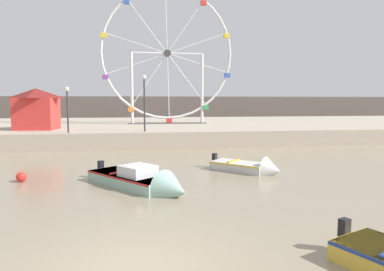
{
  "coord_description": "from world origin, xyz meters",
  "views": [
    {
      "loc": [
        0.15,
        -7.23,
        3.57
      ],
      "look_at": [
        3.11,
        11.98,
        1.67
      ],
      "focal_mm": 32.68,
      "sensor_mm": 36.0,
      "label": 1
    }
  ],
  "objects_px": {
    "mooring_buoy_orange": "(21,177)",
    "promenade_lamp_far": "(67,102)",
    "motorboat_seafoam": "(145,182)",
    "ferris_wheel_white_frame": "(167,55)",
    "carnival_booth_red_striped": "(37,108)",
    "motorboat_pale_grey": "(252,168)",
    "promenade_lamp_near": "(144,95)"
  },
  "relations": [
    {
      "from": "mooring_buoy_orange",
      "to": "motorboat_seafoam",
      "type": "bearing_deg",
      "value": -21.71
    },
    {
      "from": "motorboat_pale_grey",
      "to": "mooring_buoy_orange",
      "type": "xyz_separation_m",
      "value": [
        -10.85,
        -0.46,
        -0.02
      ]
    },
    {
      "from": "ferris_wheel_white_frame",
      "to": "promenade_lamp_near",
      "type": "relative_size",
      "value": 3.23
    },
    {
      "from": "motorboat_pale_grey",
      "to": "ferris_wheel_white_frame",
      "type": "xyz_separation_m",
      "value": [
        -2.63,
        19.37,
        8.01
      ]
    },
    {
      "from": "carnival_booth_red_striped",
      "to": "promenade_lamp_far",
      "type": "relative_size",
      "value": 1.07
    },
    {
      "from": "promenade_lamp_near",
      "to": "carnival_booth_red_striped",
      "type": "bearing_deg",
      "value": 159.28
    },
    {
      "from": "promenade_lamp_near",
      "to": "promenade_lamp_far",
      "type": "bearing_deg",
      "value": -176.22
    },
    {
      "from": "motorboat_seafoam",
      "to": "mooring_buoy_orange",
      "type": "distance_m",
      "value": 5.87
    },
    {
      "from": "carnival_booth_red_striped",
      "to": "mooring_buoy_orange",
      "type": "xyz_separation_m",
      "value": [
        3.01,
        -13.89,
        -2.81
      ]
    },
    {
      "from": "promenade_lamp_far",
      "to": "ferris_wheel_white_frame",
      "type": "bearing_deg",
      "value": 49.84
    },
    {
      "from": "ferris_wheel_white_frame",
      "to": "mooring_buoy_orange",
      "type": "distance_m",
      "value": 22.92
    },
    {
      "from": "motorboat_seafoam",
      "to": "mooring_buoy_orange",
      "type": "xyz_separation_m",
      "value": [
        -5.45,
        2.17,
        -0.08
      ]
    },
    {
      "from": "promenade_lamp_near",
      "to": "mooring_buoy_orange",
      "type": "relative_size",
      "value": 9.75
    },
    {
      "from": "motorboat_pale_grey",
      "to": "promenade_lamp_far",
      "type": "height_order",
      "value": "promenade_lamp_far"
    },
    {
      "from": "motorboat_seafoam",
      "to": "ferris_wheel_white_frame",
      "type": "relative_size",
      "value": 0.37
    },
    {
      "from": "ferris_wheel_white_frame",
      "to": "promenade_lamp_far",
      "type": "bearing_deg",
      "value": -130.16
    },
    {
      "from": "motorboat_pale_grey",
      "to": "mooring_buoy_orange",
      "type": "distance_m",
      "value": 10.86
    },
    {
      "from": "motorboat_pale_grey",
      "to": "mooring_buoy_orange",
      "type": "bearing_deg",
      "value": -132.44
    },
    {
      "from": "motorboat_pale_grey",
      "to": "ferris_wheel_white_frame",
      "type": "distance_m",
      "value": 21.12
    },
    {
      "from": "motorboat_seafoam",
      "to": "mooring_buoy_orange",
      "type": "height_order",
      "value": "motorboat_seafoam"
    },
    {
      "from": "ferris_wheel_white_frame",
      "to": "motorboat_pale_grey",
      "type": "bearing_deg",
      "value": -82.26
    },
    {
      "from": "carnival_booth_red_striped",
      "to": "promenade_lamp_near",
      "type": "bearing_deg",
      "value": -15.65
    },
    {
      "from": "carnival_booth_red_striped",
      "to": "promenade_lamp_far",
      "type": "xyz_separation_m",
      "value": [
        3.13,
        -3.65,
        0.49
      ]
    },
    {
      "from": "promenade_lamp_near",
      "to": "promenade_lamp_far",
      "type": "height_order",
      "value": "promenade_lamp_near"
    },
    {
      "from": "mooring_buoy_orange",
      "to": "promenade_lamp_near",
      "type": "bearing_deg",
      "value": 61.85
    },
    {
      "from": "mooring_buoy_orange",
      "to": "promenade_lamp_far",
      "type": "bearing_deg",
      "value": 89.33
    },
    {
      "from": "carnival_booth_red_striped",
      "to": "motorboat_seafoam",
      "type": "bearing_deg",
      "value": -57.15
    },
    {
      "from": "mooring_buoy_orange",
      "to": "motorboat_pale_grey",
      "type": "bearing_deg",
      "value": 2.43
    },
    {
      "from": "promenade_lamp_near",
      "to": "mooring_buoy_orange",
      "type": "xyz_separation_m",
      "value": [
        -5.68,
        -10.61,
        -3.83
      ]
    },
    {
      "from": "motorboat_pale_grey",
      "to": "carnival_booth_red_striped",
      "type": "height_order",
      "value": "carnival_booth_red_striped"
    },
    {
      "from": "motorboat_pale_grey",
      "to": "mooring_buoy_orange",
      "type": "height_order",
      "value": "motorboat_pale_grey"
    },
    {
      "from": "carnival_booth_red_striped",
      "to": "promenade_lamp_far",
      "type": "distance_m",
      "value": 4.84
    }
  ]
}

